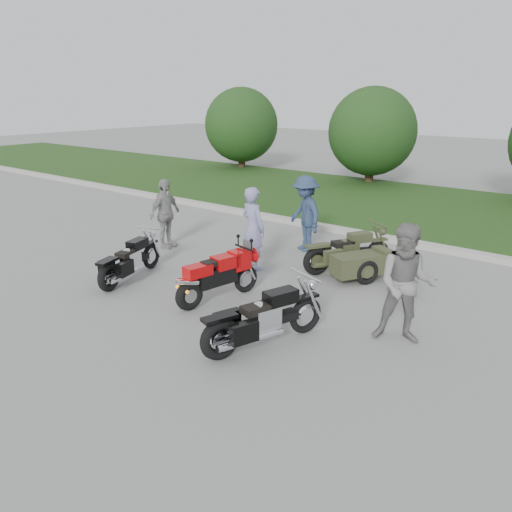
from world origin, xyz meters
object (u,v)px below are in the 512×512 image
Objects in this scene: person_back at (165,214)px; person_stripe at (253,229)px; person_grey at (407,284)px; person_denim at (305,214)px; sportbike_red at (217,275)px; cruiser_right at (260,321)px; cruiser_left at (129,262)px; cruiser_sidecar at (354,259)px.

person_stripe is at bearing -95.17° from person_back.
person_grey is 4.89m from person_denim.
person_grey is at bearing 22.23° from sportbike_red.
person_back is at bearing -116.92° from person_denim.
cruiser_right is at bearing -16.32° from sportbike_red.
cruiser_right is at bearing -24.31° from cruiser_left.
person_stripe is (1.57, 2.17, 0.51)m from cruiser_left.
person_stripe is 2.72m from person_back.
cruiser_left is 2.42m from person_back.
sportbike_red is 3.78m from person_back.
person_grey is at bearing -5.92° from cruiser_left.
sportbike_red is 0.92× the size of cruiser_left.
cruiser_sidecar is at bearing -85.24° from person_back.
cruiser_left is 1.16× the size of person_back.
cruiser_sidecar is (3.57, 3.08, -0.01)m from cruiser_left.
person_grey is (3.96, -1.22, 0.03)m from person_stripe.
cruiser_right is 1.06× the size of cruiser_sidecar.
person_back is at bearing 171.09° from cruiser_right.
person_denim reaches higher than cruiser_left.
person_back is (-3.33, 1.76, 0.35)m from sportbike_red.
cruiser_left is 2.73m from person_stripe.
cruiser_sidecar is 1.10× the size of person_stripe.
person_denim reaches higher than sportbike_red.
cruiser_left is at bearing -160.29° from sportbike_red.
cruiser_left is 1.00× the size of cruiser_sidecar.
person_back reaches higher than cruiser_left.
cruiser_left is 4.40m from person_denim.
person_back is at bearing 148.09° from person_grey.
cruiser_right is at bearing -35.68° from person_denim.
cruiser_sidecar is at bearing 114.09° from cruiser_right.
sportbike_red is 2.00m from person_stripe.
sportbike_red is at bearing -53.95° from person_denim.
person_stripe is 1.06× the size of person_back.
person_stripe is at bearing 140.52° from person_grey.
cruiser_right is 1.23× the size of person_back.
cruiser_sidecar is 1.09× the size of person_denim.
person_grey is at bearing -9.78° from person_denim.
person_stripe is at bearing 149.11° from cruiser_right.
person_grey is 1.03× the size of person_denim.
cruiser_left is at bearing -158.28° from person_back.
person_denim is (0.16, 1.84, 0.01)m from person_stripe.
person_denim is at bearing -81.11° from person_stripe.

